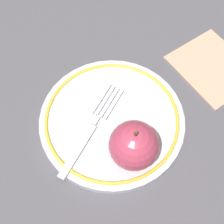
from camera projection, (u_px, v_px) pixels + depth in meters
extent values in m
plane|color=#534F56|center=(106.00, 121.00, 0.53)|extent=(2.00, 2.00, 0.00)
cylinder|color=silver|center=(112.00, 121.00, 0.52)|extent=(0.24, 0.24, 0.01)
torus|color=gold|center=(112.00, 119.00, 0.51)|extent=(0.22, 0.22, 0.01)
sphere|color=#BE3D57|center=(134.00, 145.00, 0.45)|extent=(0.07, 0.07, 0.07)
cylinder|color=brown|center=(136.00, 134.00, 0.41)|extent=(0.00, 0.00, 0.01)
cube|color=silver|center=(78.00, 151.00, 0.48)|extent=(0.07, 0.09, 0.00)
cube|color=silver|center=(96.00, 121.00, 0.51)|extent=(0.02, 0.02, 0.00)
cube|color=silver|center=(114.00, 105.00, 0.52)|extent=(0.04, 0.05, 0.00)
cube|color=silver|center=(110.00, 103.00, 0.52)|extent=(0.04, 0.05, 0.00)
cube|color=silver|center=(106.00, 101.00, 0.52)|extent=(0.04, 0.05, 0.00)
cube|color=silver|center=(102.00, 99.00, 0.53)|extent=(0.04, 0.05, 0.00)
cube|color=tan|center=(213.00, 67.00, 0.58)|extent=(0.16, 0.15, 0.01)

